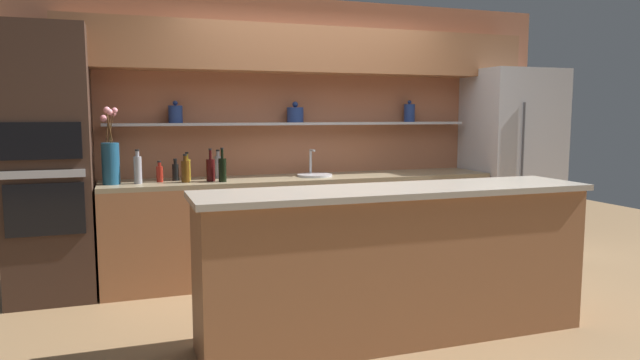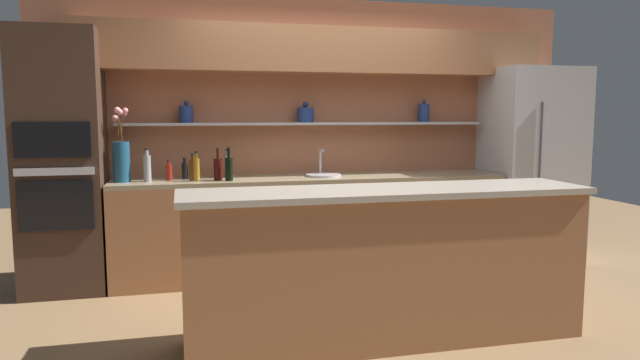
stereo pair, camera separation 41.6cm
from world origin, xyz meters
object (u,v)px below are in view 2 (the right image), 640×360
Objects in this scene: bottle_sauce_0 at (169,172)px; bottle_oil_4 at (196,168)px; bottle_spirit_3 at (193,170)px; bottle_wine_5 at (229,168)px; bottle_sauce_2 at (185,170)px; flower_vase at (121,157)px; bottle_spirit_6 at (147,168)px; refrigerator at (531,166)px; oven_tower at (62,162)px; sink_fixture at (323,174)px; bottle_wine_1 at (218,169)px; bottle_spirit_7 at (227,165)px.

bottle_oil_4 is (0.24, 0.06, 0.03)m from bottle_sauce_0.
bottle_wine_5 is at bearing -11.22° from bottle_spirit_3.
bottle_wine_5 reaches higher than bottle_sauce_2.
bottle_wine_5 is (0.90, -0.13, -0.11)m from flower_vase.
bottle_oil_4 is at bearing 15.97° from bottle_spirit_6.
bottle_spirit_6 reaches higher than bottle_oil_4.
bottle_oil_4 is 0.84× the size of bottle_wine_5.
bottle_spirit_6 is (-3.75, -0.01, 0.07)m from refrigerator.
oven_tower reaches higher than sink_fixture.
flower_vase reaches higher than sink_fixture.
bottle_wine_1 is (-3.15, -0.04, 0.05)m from refrigerator.
bottle_spirit_3 is at bearing -6.76° from flower_vase.
bottle_wine_5 reaches higher than bottle_spirit_6.
sink_fixture is at bearing 2.25° from bottle_spirit_6.
bottle_sauce_0 is (-1.40, -0.00, 0.05)m from sink_fixture.
oven_tower is 1.38m from bottle_wine_5.
bottle_oil_4 is 0.86× the size of bottle_spirit_6.
oven_tower reaches higher than bottle_spirit_7.
oven_tower is at bearing -174.21° from bottle_spirit_7.
flower_vase is 2.24× the size of bottle_wine_1.
flower_vase is 2.63× the size of bottle_spirit_3.
bottle_spirit_6 is at bearing -177.75° from sink_fixture.
bottle_spirit_3 is at bearing -101.18° from bottle_oil_4.
sink_fixture is 1.11× the size of bottle_wine_5.
bottle_spirit_7 is (0.38, 0.07, 0.03)m from bottle_sauce_2.
flower_vase is (-3.96, 0.01, 0.16)m from refrigerator.
bottle_spirit_7 is at bearing 65.31° from bottle_wine_1.
bottle_oil_4 is 0.35m from bottle_wine_5.
oven_tower is at bearing 179.53° from refrigerator.
flower_vase is 0.64m from bottle_oil_4.
refrigerator is 10.68× the size of bottle_sauce_0.
oven_tower reaches higher than bottle_wine_5.
refrigerator is 3.96m from flower_vase.
bottle_sauce_2 is 0.78× the size of bottle_oil_4.
bottle_oil_4 is (0.63, 0.09, -0.11)m from flower_vase.
bottle_wine_5 is (0.30, -0.06, 0.01)m from bottle_spirit_3.
bottle_wine_5 is at bearing -6.35° from oven_tower.
flower_vase is 1.96× the size of sink_fixture.
bottle_sauce_0 is at bearing 4.45° from flower_vase.
bottle_spirit_7 is at bearing 176.67° from refrigerator.
bottle_wine_1 reaches higher than bottle_sauce_2.
bottle_spirit_6 is (-0.18, -0.06, 0.05)m from bottle_sauce_0.
flower_vase is at bearing 176.18° from bottle_wine_1.
oven_tower is 8.48× the size of bottle_spirit_7.
oven_tower is at bearing 177.33° from flower_vase.
oven_tower is 0.87m from bottle_sauce_0.
bottle_sauce_2 is at bearing -169.32° from bottle_spirit_7.
flower_vase is 3.30× the size of bottle_sauce_2.
bottle_oil_4 is (-0.18, 0.14, -0.00)m from bottle_wine_1.
bottle_spirit_7 is at bearing 36.52° from bottle_spirit_3.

